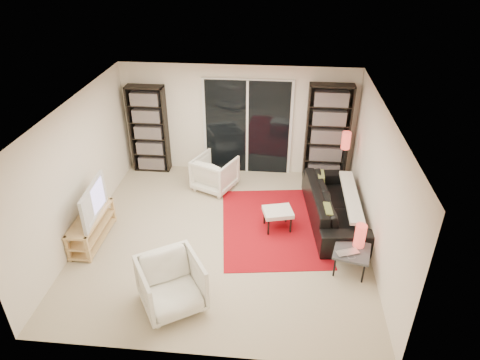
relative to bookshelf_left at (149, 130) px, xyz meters
name	(u,v)px	position (x,y,z in m)	size (l,w,h in m)	color
floor	(225,236)	(1.95, -2.33, -0.98)	(5.00, 5.00, 0.00)	beige
wall_back	(238,120)	(1.95, 0.17, 0.22)	(5.00, 0.02, 2.40)	white
wall_front	(195,286)	(1.95, -4.83, 0.22)	(5.00, 0.02, 2.40)	white
wall_left	(78,171)	(-0.55, -2.33, 0.22)	(0.02, 5.00, 2.40)	white
wall_right	(378,185)	(4.45, -2.33, 0.22)	(0.02, 5.00, 2.40)	white
ceiling	(222,109)	(1.95, -2.33, 1.42)	(5.00, 5.00, 0.02)	white
sliding_door	(247,128)	(2.15, 0.13, 0.07)	(1.92, 0.08, 2.16)	white
bookshelf_left	(149,130)	(0.00, 0.00, 0.00)	(0.80, 0.30, 1.95)	black
bookshelf_right	(327,133)	(3.85, 0.00, 0.07)	(0.90, 0.30, 2.10)	black
tv_stand	(92,228)	(-0.33, -2.66, -0.71)	(0.40, 1.24, 0.50)	#DEBE7B
tv	(87,201)	(-0.31, -2.66, -0.16)	(1.08, 0.14, 0.62)	black
rug	(273,226)	(2.80, -1.95, -0.97)	(1.83, 2.48, 0.01)	#A50B14
sofa	(335,206)	(3.93, -1.66, -0.64)	(2.29, 0.89, 0.67)	black
armchair_back	(215,173)	(1.55, -0.70, -0.62)	(0.77, 0.79, 0.72)	white
armchair_front	(171,284)	(1.41, -4.01, -0.58)	(0.83, 0.86, 0.78)	white
ottoman	(278,213)	(2.88, -2.01, -0.63)	(0.60, 0.53, 0.40)	white
side_table	(352,252)	(4.06, -3.02, -0.61)	(0.66, 0.66, 0.40)	#414145
laptop	(349,255)	(4.00, -3.15, -0.56)	(0.36, 0.23, 0.03)	silver
table_lamp	(360,236)	(4.18, -2.89, -0.38)	(0.18, 0.18, 0.39)	#DD3E30
floor_lamp	(345,147)	(4.17, -0.50, 0.01)	(0.20, 0.20, 1.31)	black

